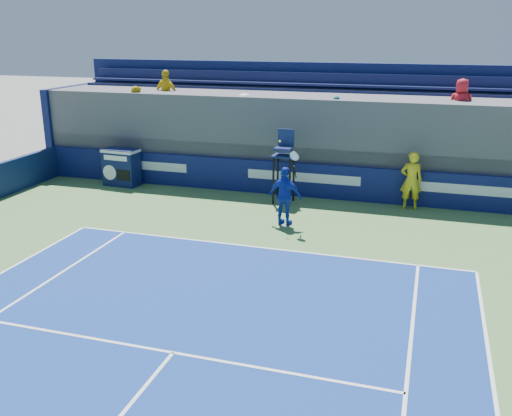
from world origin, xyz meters
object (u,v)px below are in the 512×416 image
(tennis_player, at_px, (285,196))
(ball_person, at_px, (411,180))
(match_clock, at_px, (122,166))
(umpire_chair, at_px, (284,158))

(tennis_player, bearing_deg, ball_person, 38.39)
(ball_person, xyz_separation_m, match_clock, (-10.50, -0.15, -0.22))
(umpire_chair, distance_m, tennis_player, 2.44)
(ball_person, relative_size, umpire_chair, 0.77)
(ball_person, relative_size, tennis_player, 0.74)
(ball_person, xyz_separation_m, umpire_chair, (-4.13, -0.50, 0.57))
(tennis_player, bearing_deg, match_clock, 159.45)
(match_clock, bearing_deg, ball_person, 0.81)
(umpire_chair, bearing_deg, tennis_player, -74.51)
(ball_person, bearing_deg, match_clock, -5.26)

